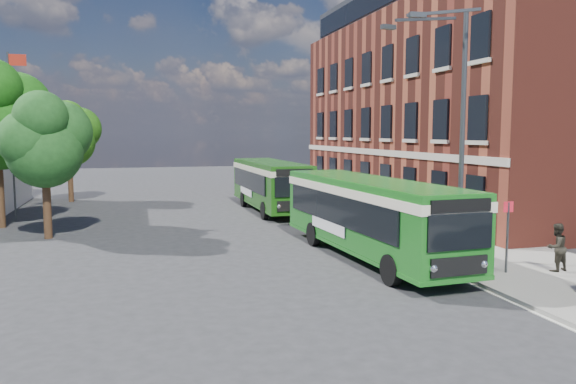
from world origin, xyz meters
name	(u,v)px	position (x,y,z in m)	size (l,w,h in m)	color
ground	(307,259)	(0.00, 0.00, 0.00)	(120.00, 120.00, 0.00)	#2A2A2D
pavement	(386,219)	(7.00, 8.00, 0.07)	(6.00, 48.00, 0.15)	gray
kerb_line	(334,223)	(3.95, 8.00, 0.01)	(0.12, 48.00, 0.01)	beige
brick_office	(462,98)	(14.00, 12.00, 6.97)	(12.10, 26.00, 14.20)	maroon
flagpole	(12,130)	(-12.45, 13.00, 4.94)	(0.95, 0.10, 9.00)	#3B3E41
street_lamp	(453,132)	(4.84, -2.00, 4.79)	(2.96, 2.38, 9.00)	#3B3E41
bus_stop_sign	(507,232)	(5.60, -4.20, 1.51)	(0.35, 0.08, 2.52)	#3B3E41
bus_front	(369,210)	(2.37, -0.31, 1.83)	(3.26, 11.54, 3.02)	#19661A
bus_rear	(270,181)	(1.76, 13.33, 1.83)	(2.78, 10.48, 3.02)	#194D11
pedestrian_a	(437,235)	(4.60, -1.50, 0.97)	(0.60, 0.39, 1.63)	black
pedestrian_b	(556,247)	(7.33, -4.47, 0.96)	(0.79, 0.61, 1.62)	black
tree_left	(45,140)	(-10.02, 7.13, 4.47)	(3.91, 3.71, 6.60)	#3B2515
tree_right	(69,134)	(-10.48, 21.39, 4.71)	(4.11, 3.91, 6.95)	#3B2515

